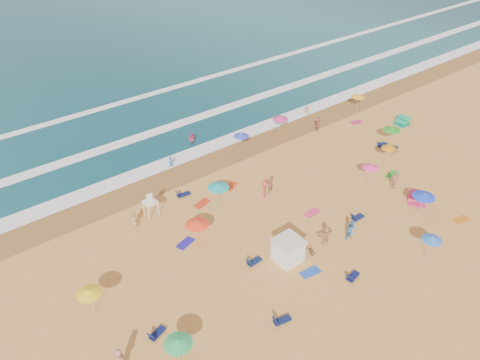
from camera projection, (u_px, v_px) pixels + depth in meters
ground at (255, 236)px, 41.21m from camera, size 220.00×220.00×0.00m
wet_sand at (180, 174)px, 49.34m from camera, size 220.00×220.00×0.00m
surf_foam at (141, 140)px, 55.02m from camera, size 200.00×18.70×0.05m
cabana at (288, 251)px, 38.26m from camera, size 2.00×2.00×2.00m
cabana_roof at (289, 241)px, 37.65m from camera, size 2.20×2.20×0.12m
bicycle at (307, 248)px, 39.34m from camera, size 0.84×1.71×0.86m
lifeguard_stand at (151, 206)px, 43.02m from camera, size 1.20×1.20×2.10m
beach_umbrellas at (271, 221)px, 39.63m from camera, size 57.76×30.24×0.77m
loungers at (305, 225)px, 42.24m from camera, size 35.22×18.30×0.34m
towels at (293, 230)px, 41.91m from camera, size 41.02×23.47×0.03m
popup_tents at (409, 153)px, 51.61m from camera, size 14.50×12.76×1.20m
beachgoers at (242, 200)px, 44.23m from camera, size 45.70×27.64×2.14m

